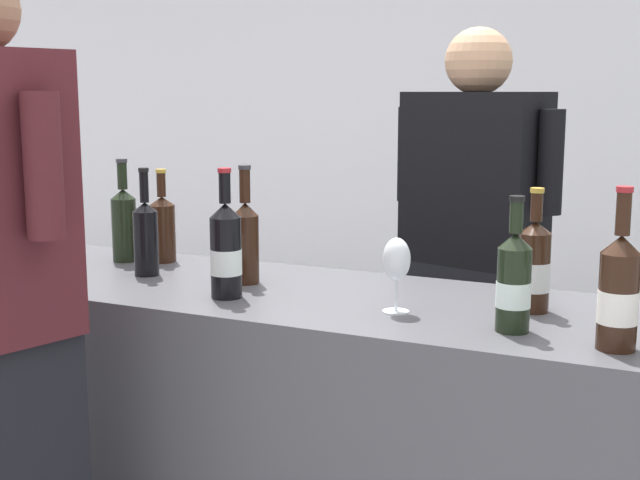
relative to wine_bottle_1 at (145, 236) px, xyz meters
The scene contains 12 objects.
wall_back 2.71m from the wine_bottle_1, 75.72° to the left, with size 8.00×0.10×2.80m, color white.
counter 0.88m from the wine_bottle_1, ahead, with size 2.52×0.66×0.91m, color #4C4C51.
wine_bottle_1 is the anchor object (origin of this frame).
wine_bottle_2 0.33m from the wine_bottle_1, ahead, with size 0.08×0.08×0.34m.
wine_bottle_4 0.21m from the wine_bottle_1, 111.42° to the left, with size 0.08×0.08×0.30m.
wine_bottle_5 0.39m from the wine_bottle_1, 20.75° to the right, with size 0.08×0.08×0.35m.
wine_bottle_6 1.14m from the wine_bottle_1, ahead, with size 0.08×0.08×0.31m.
wine_bottle_7 0.25m from the wine_bottle_1, 142.48° to the left, with size 0.08×0.08×0.33m.
wine_bottle_8 1.14m from the wine_bottle_1, ahead, with size 0.08×0.08×0.31m.
wine_bottle_9 1.38m from the wine_bottle_1, ahead, with size 0.09×0.09×0.35m.
wine_glass 0.84m from the wine_bottle_1, ahead, with size 0.07×0.07×0.19m.
person_server 1.11m from the wine_bottle_1, 42.16° to the left, with size 0.59×0.35×1.66m.
Camera 1 is at (0.88, -2.06, 1.46)m, focal length 47.93 mm.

